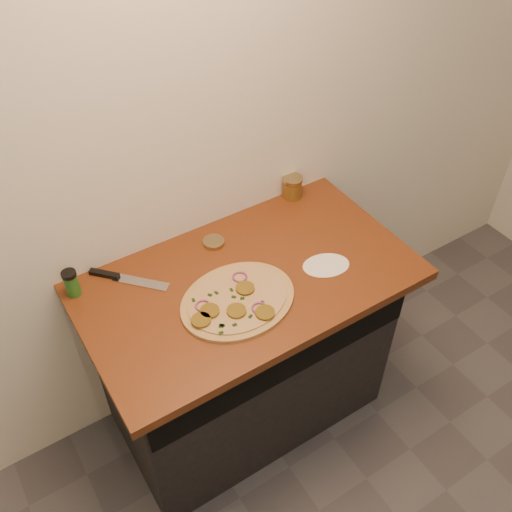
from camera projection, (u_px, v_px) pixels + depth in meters
cabinet at (245, 350)px, 2.38m from camera, size 1.10×0.60×0.86m
countertop at (247, 280)px, 2.06m from camera, size 1.20×0.70×0.04m
pizza at (237, 300)px, 1.94m from camera, size 0.44×0.44×0.03m
chefs_knife at (121, 278)px, 2.03m from camera, size 0.23×0.24×0.02m
mason_jar_lid at (214, 242)px, 2.16m from camera, size 0.10×0.10×0.02m
salsa_jar at (292, 187)px, 2.35m from camera, size 0.08×0.08×0.09m
spice_shaker at (71, 283)px, 1.95m from camera, size 0.05×0.05×0.10m
flour_spill at (326, 265)px, 2.08m from camera, size 0.22×0.22×0.00m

